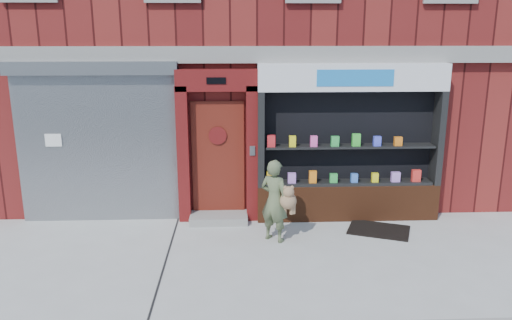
{
  "coord_description": "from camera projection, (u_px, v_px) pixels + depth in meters",
  "views": [
    {
      "loc": [
        -0.42,
        -7.34,
        3.52
      ],
      "look_at": [
        -0.06,
        1.0,
        1.4
      ],
      "focal_mm": 35.0,
      "sensor_mm": 36.0,
      "label": 1
    }
  ],
  "objects": [
    {
      "name": "ground",
      "position": [
        263.0,
        260.0,
        8.0
      ],
      "size": [
        80.0,
        80.0,
        0.0
      ],
      "primitive_type": "plane",
      "color": "#9E9E99",
      "rests_on": "ground"
    },
    {
      "name": "shutter_bay",
      "position": [
        97.0,
        133.0,
        9.31
      ],
      "size": [
        3.1,
        0.3,
        3.04
      ],
      "color": "gray",
      "rests_on": "ground"
    },
    {
      "name": "woman",
      "position": [
        276.0,
        201.0,
        8.58
      ],
      "size": [
        0.69,
        0.59,
        1.45
      ],
      "color": "#54603F",
      "rests_on": "ground"
    },
    {
      "name": "building",
      "position": [
        250.0,
        14.0,
        12.82
      ],
      "size": [
        12.0,
        8.16,
        8.0
      ],
      "color": "#591414",
      "rests_on": "ground"
    },
    {
      "name": "pharmacy_bay",
      "position": [
        349.0,
        150.0,
        9.49
      ],
      "size": [
        3.5,
        0.41,
        3.0
      ],
      "color": "#572914",
      "rests_on": "ground"
    },
    {
      "name": "doormat",
      "position": [
        379.0,
        230.0,
        9.18
      ],
      "size": [
        1.28,
        1.1,
        0.03
      ],
      "primitive_type": "cube",
      "rotation": [
        0.0,
        0.0,
        -0.38
      ],
      "color": "black",
      "rests_on": "ground"
    },
    {
      "name": "red_door_bay",
      "position": [
        218.0,
        146.0,
        9.41
      ],
      "size": [
        1.52,
        0.58,
        2.9
      ],
      "color": "#570F0F",
      "rests_on": "ground"
    }
  ]
}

